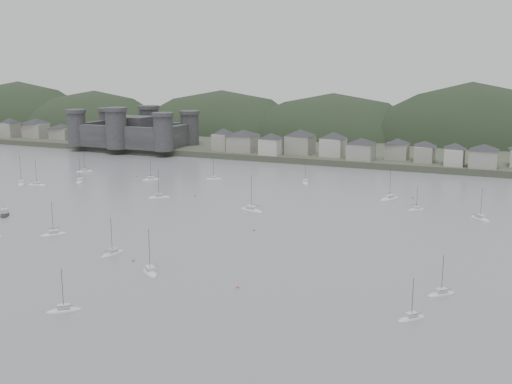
% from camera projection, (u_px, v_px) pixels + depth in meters
% --- Properties ---
extents(ground, '(900.00, 900.00, 0.00)m').
position_uv_depth(ground, '(124.00, 280.00, 140.47)').
color(ground, slate).
rests_on(ground, ground).
extents(far_shore_land, '(900.00, 250.00, 3.00)m').
position_uv_depth(far_shore_land, '(390.00, 136.00, 405.20)').
color(far_shore_land, '#383D2D').
rests_on(far_shore_land, ground).
extents(forested_ridge, '(851.55, 103.94, 102.57)m').
position_uv_depth(forested_ridge, '(388.00, 161.00, 382.92)').
color(forested_ridge, black).
rests_on(forested_ridge, ground).
extents(castle, '(66.00, 43.00, 20.00)m').
position_uv_depth(castle, '(133.00, 131.00, 346.49)').
color(castle, '#2D2D30').
rests_on(castle, far_shore_land).
extents(waterfront_town, '(451.48, 28.46, 12.92)m').
position_uv_depth(waterfront_town, '(452.00, 151.00, 283.74)').
color(waterfront_town, gray).
rests_on(waterfront_town, far_shore_land).
extents(moored_fleet, '(263.20, 154.42, 13.20)m').
position_uv_depth(moored_fleet, '(173.00, 210.00, 206.70)').
color(moored_fleet, silver).
rests_on(moored_fleet, ground).
extents(motor_launch_far, '(6.89, 7.68, 3.83)m').
position_uv_depth(motor_launch_far, '(5.00, 215.00, 199.74)').
color(motor_launch_far, black).
rests_on(motor_launch_far, ground).
extents(mooring_buoys, '(160.84, 109.22, 0.70)m').
position_uv_depth(mooring_buoys, '(229.00, 222.00, 190.78)').
color(mooring_buoys, '#C76542').
rests_on(mooring_buoys, ground).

